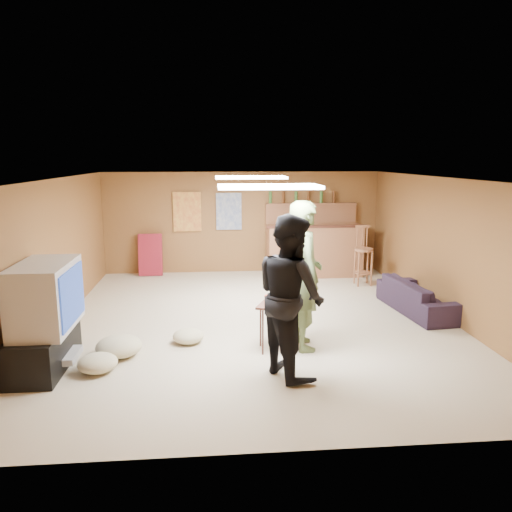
{
  "coord_description": "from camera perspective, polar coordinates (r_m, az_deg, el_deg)",
  "views": [
    {
      "loc": [
        -0.68,
        -7.37,
        2.51
      ],
      "look_at": [
        0.0,
        0.2,
        1.0
      ],
      "focal_mm": 35.0,
      "sensor_mm": 36.0,
      "label": 1
    }
  ],
  "objects": [
    {
      "name": "bar_counter",
      "position": [
        10.73,
        6.67,
        0.64
      ],
      "size": [
        2.0,
        0.6,
        1.1
      ],
      "primitive_type": "cube",
      "color": "brown",
      "rests_on": "ground"
    },
    {
      "name": "wall_front",
      "position": [
        4.18,
        4.62,
        -8.55
      ],
      "size": [
        6.0,
        0.02,
        2.2
      ],
      "primitive_type": "cube",
      "color": "brown",
      "rests_on": "ground"
    },
    {
      "name": "bar_lip",
      "position": [
        10.4,
        7.02,
        3.36
      ],
      "size": [
        2.1,
        0.12,
        0.05
      ],
      "primitive_type": "cube",
      "color": "#3A1B12",
      "rests_on": "bar_counter"
    },
    {
      "name": "sofa",
      "position": [
        8.65,
        18.12,
        -4.42
      ],
      "size": [
        0.87,
        1.84,
        0.52
      ],
      "primitive_type": "imported",
      "rotation": [
        0.0,
        0.0,
        1.67
      ],
      "color": "black",
      "rests_on": "ground"
    },
    {
      "name": "cup_blue",
      "position": [
        6.64,
        3.64,
        -4.88
      ],
      "size": [
        0.1,
        0.1,
        0.11
      ],
      "primitive_type": "cylinder",
      "rotation": [
        0.0,
        0.0,
        -0.24
      ],
      "color": "#161A9A",
      "rests_on": "tray_table"
    },
    {
      "name": "tv_screen",
      "position": [
        6.31,
        -20.24,
        -4.27
      ],
      "size": [
        0.02,
        0.95,
        0.65
      ],
      "primitive_type": "cube",
      "color": "navy",
      "rests_on": "tv_body"
    },
    {
      "name": "wall_left",
      "position": [
        7.86,
        -22.21,
        0.05
      ],
      "size": [
        0.02,
        7.0,
        2.2
      ],
      "primitive_type": "cube",
      "color": "brown",
      "rests_on": "ground"
    },
    {
      "name": "wall_back",
      "position": [
        10.99,
        -1.55,
        3.86
      ],
      "size": [
        6.0,
        0.02,
        2.2
      ],
      "primitive_type": "cube",
      "color": "brown",
      "rests_on": "ground"
    },
    {
      "name": "cup_red_near",
      "position": [
        6.57,
        1.34,
        -5.0
      ],
      "size": [
        0.1,
        0.1,
        0.12
      ],
      "primitive_type": "cylinder",
      "rotation": [
        0.0,
        0.0,
        -0.27
      ],
      "color": "#B2280B",
      "rests_on": "tray_table"
    },
    {
      "name": "cushion_near_tv",
      "position": [
        6.73,
        -15.41,
        -9.91
      ],
      "size": [
        0.75,
        0.75,
        0.26
      ],
      "primitive_type": "ellipsoid",
      "rotation": [
        0.0,
        0.0,
        -0.36
      ],
      "color": "tan",
      "rests_on": "ground"
    },
    {
      "name": "folding_chair_stack",
      "position": [
        10.95,
        -11.97,
        0.15
      ],
      "size": [
        0.5,
        0.26,
        0.91
      ],
      "primitive_type": "cube",
      "rotation": [
        -0.14,
        0.0,
        0.0
      ],
      "color": "maroon",
      "rests_on": "ground"
    },
    {
      "name": "cup_red_far",
      "position": [
        6.48,
        3.45,
        -5.3
      ],
      "size": [
        0.09,
        0.09,
        0.11
      ],
      "primitive_type": "cylinder",
      "rotation": [
        0.0,
        0.0,
        0.21
      ],
      "color": "#B2280B",
      "rests_on": "tray_table"
    },
    {
      "name": "tray_table",
      "position": [
        6.63,
        2.38,
        -8.17
      ],
      "size": [
        0.58,
        0.53,
        0.62
      ],
      "primitive_type": "cube",
      "rotation": [
        0.0,
        0.0,
        -0.4
      ],
      "color": "#3A1B12",
      "rests_on": "ground"
    },
    {
      "name": "cushion_mid",
      "position": [
        7.0,
        -7.76,
        -9.05
      ],
      "size": [
        0.51,
        0.51,
        0.19
      ],
      "primitive_type": "ellipsoid",
      "rotation": [
        0.0,
        0.0,
        0.24
      ],
      "color": "tan",
      "rests_on": "ground"
    },
    {
      "name": "wall_right",
      "position": [
        8.36,
        21.07,
        0.77
      ],
      "size": [
        0.02,
        7.0,
        2.2
      ],
      "primitive_type": "cube",
      "color": "brown",
      "rests_on": "ground"
    },
    {
      "name": "bar_stool_left",
      "position": [
        10.47,
        5.23,
        0.96
      ],
      "size": [
        0.52,
        0.52,
        1.3
      ],
      "primitive_type": null,
      "rotation": [
        0.0,
        0.0,
        -0.32
      ],
      "color": "brown",
      "rests_on": "ground"
    },
    {
      "name": "bottle_row",
      "position": [
        10.97,
        5.31,
        6.72
      ],
      "size": [
        1.48,
        0.08,
        0.26
      ],
      "primitive_type": null,
      "color": "#3F7233",
      "rests_on": "bar_shelf"
    },
    {
      "name": "poster_right",
      "position": [
        10.9,
        -3.13,
        5.11
      ],
      "size": [
        0.55,
        0.03,
        0.8
      ],
      "primitive_type": "cube",
      "color": "#334C99",
      "rests_on": "wall_back"
    },
    {
      "name": "tv_body",
      "position": [
        6.4,
        -22.93,
        -4.26
      ],
      "size": [
        0.6,
        1.1,
        0.8
      ],
      "primitive_type": "cube",
      "color": "#B2B2B7",
      "rests_on": "tv_stand"
    },
    {
      "name": "dvd_box",
      "position": [
        6.59,
        -21.16,
        -10.57
      ],
      "size": [
        0.35,
        0.5,
        0.08
      ],
      "primitive_type": "cube",
      "color": "#B2B2B7",
      "rests_on": "tv_stand"
    },
    {
      "name": "cushion_far",
      "position": [
        6.35,
        -17.66,
        -11.58
      ],
      "size": [
        0.54,
        0.54,
        0.21
      ],
      "primitive_type": "ellipsoid",
      "rotation": [
        0.0,
        0.0,
        -0.15
      ],
      "color": "tan",
      "rests_on": "ground"
    },
    {
      "name": "tv_stand",
      "position": [
        6.61,
        -23.08,
        -9.69
      ],
      "size": [
        0.55,
        1.3,
        0.5
      ],
      "primitive_type": "cube",
      "color": "black",
      "rests_on": "ground"
    },
    {
      "name": "bar_backing",
      "position": [
        11.09,
        6.25,
        4.39
      ],
      "size": [
        2.0,
        0.14,
        0.6
      ],
      "primitive_type": "cube",
      "color": "brown",
      "rests_on": "bar_counter"
    },
    {
      "name": "bar_stool_right",
      "position": [
        10.08,
        12.21,
        0.28
      ],
      "size": [
        0.49,
        0.49,
        1.28
      ],
      "primitive_type": null,
      "rotation": [
        0.0,
        0.0,
        0.23
      ],
      "color": "brown",
      "rests_on": "ground"
    },
    {
      "name": "ceiling_panel_back",
      "position": [
        8.61,
        -0.61,
        8.97
      ],
      "size": [
        1.2,
        0.6,
        0.04
      ],
      "primitive_type": "cube",
      "color": "white",
      "rests_on": "ceiling"
    },
    {
      "name": "ceiling_panel_front",
      "position": [
        5.92,
        1.49,
        7.93
      ],
      "size": [
        1.2,
        0.6,
        0.04
      ],
      "primitive_type": "cube",
      "color": "white",
      "rests_on": "ceiling"
    },
    {
      "name": "poster_left",
      "position": [
        10.91,
        -7.87,
        5.03
      ],
      "size": [
        0.6,
        0.03,
        0.85
      ],
      "primitive_type": "cube",
      "color": "#BF3F26",
      "rests_on": "wall_back"
    },
    {
      "name": "ground",
      "position": [
        7.82,
        0.13,
        -7.49
      ],
      "size": [
        7.0,
        7.0,
        0.0
      ],
      "primitive_type": "plane",
      "color": "#B8A88C",
      "rests_on": "ground"
    },
    {
      "name": "ceiling",
      "position": [
        7.41,
        0.14,
        8.83
      ],
      "size": [
        6.0,
        7.0,
        0.02
      ],
      "primitive_type": "cube",
      "color": "silver",
      "rests_on": "ground"
    },
    {
      "name": "bar_shelf",
      "position": [
        11.04,
        6.31,
        5.92
      ],
      "size": [
        2.0,
        0.18,
        0.05
      ],
      "primitive_type": "cube",
      "color": "brown",
      "rests_on": "bar_backing"
    },
    {
      "name": "person_black",
      "position": [
        5.77,
        3.95,
        -4.53
      ],
      "size": [
        1.01,
        1.12,
        1.89
      ],
      "primitive_type": "imported",
      "rotation": [
        0.0,
        0.0,
        1.96
      ],
      "color": "black",
      "rests_on": "ground"
    },
    {
      "name": "person_olive",
      "position": [
        6.58,
        5.55,
        -2.23
      ],
      "size": [
        0.53,
        0.75,
        1.97
      ],
      "primitive_type": "imported",
      "rotation": [
        0.0,
        0.0,
        1.65
      ],
      "color": "#586B3E",
      "rests_on": "ground"
    }
  ]
}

